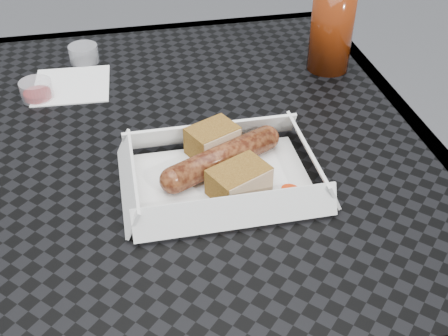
# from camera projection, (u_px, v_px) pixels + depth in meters

# --- Properties ---
(patio_table) EXTENTS (0.80, 0.80, 0.74)m
(patio_table) POSITION_uv_depth(u_px,v_px,m) (156.00, 184.00, 0.83)
(patio_table) COLOR black
(patio_table) RESTS_ON ground
(food_tray) EXTENTS (0.22, 0.15, 0.00)m
(food_tray) POSITION_uv_depth(u_px,v_px,m) (222.00, 180.00, 0.72)
(food_tray) COLOR white
(food_tray) RESTS_ON patio_table
(bratwurst) EXTENTS (0.17, 0.10, 0.03)m
(bratwurst) POSITION_uv_depth(u_px,v_px,m) (222.00, 158.00, 0.72)
(bratwurst) COLOR brown
(bratwurst) RESTS_ON food_tray
(bread_near) EXTENTS (0.08, 0.07, 0.04)m
(bread_near) POSITION_uv_depth(u_px,v_px,m) (212.00, 140.00, 0.75)
(bread_near) COLOR brown
(bread_near) RESTS_ON food_tray
(bread_far) EXTENTS (0.08, 0.07, 0.04)m
(bread_far) POSITION_uv_depth(u_px,v_px,m) (239.00, 181.00, 0.69)
(bread_far) COLOR brown
(bread_far) RESTS_ON food_tray
(veg_garnish) EXTENTS (0.03, 0.03, 0.00)m
(veg_garnish) POSITION_uv_depth(u_px,v_px,m) (284.00, 198.00, 0.69)
(veg_garnish) COLOR red
(veg_garnish) RESTS_ON food_tray
(napkin) EXTENTS (0.13, 0.13, 0.00)m
(napkin) POSITION_uv_depth(u_px,v_px,m) (72.00, 85.00, 0.91)
(napkin) COLOR white
(napkin) RESTS_ON patio_table
(condiment_cup_sauce) EXTENTS (0.05, 0.05, 0.03)m
(condiment_cup_sauce) POSITION_uv_depth(u_px,v_px,m) (36.00, 90.00, 0.87)
(condiment_cup_sauce) COLOR maroon
(condiment_cup_sauce) RESTS_ON patio_table
(condiment_cup_empty) EXTENTS (0.05, 0.05, 0.03)m
(condiment_cup_empty) POSITION_uv_depth(u_px,v_px,m) (84.00, 54.00, 0.97)
(condiment_cup_empty) COLOR silver
(condiment_cup_empty) RESTS_ON patio_table
(drink_glass) EXTENTS (0.07, 0.07, 0.15)m
(drink_glass) POSITION_uv_depth(u_px,v_px,m) (332.00, 26.00, 0.92)
(drink_glass) COLOR #5F1F08
(drink_glass) RESTS_ON patio_table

